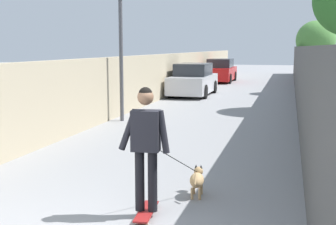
% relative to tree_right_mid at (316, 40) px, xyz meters
% --- Properties ---
extents(ground_plane, '(80.00, 80.00, 0.00)m').
position_rel_tree_right_mid_xyz_m(ground_plane, '(-5.00, 3.75, -2.64)').
color(ground_plane, gray).
extents(wall_left, '(48.00, 0.30, 2.00)m').
position_rel_tree_right_mid_xyz_m(wall_left, '(-7.00, 6.79, -1.65)').
color(wall_left, tan).
rests_on(wall_left, ground).
extents(fence_right, '(48.00, 0.30, 2.34)m').
position_rel_tree_right_mid_xyz_m(fence_right, '(-7.00, 0.71, -1.47)').
color(fence_right, '#4C4C4C').
rests_on(fence_right, ground).
extents(tree_right_mid, '(1.90, 1.90, 3.60)m').
position_rel_tree_right_mid_xyz_m(tree_right_mid, '(0.00, 0.00, 0.00)').
color(tree_right_mid, brown).
rests_on(tree_right_mid, ground).
extents(lamp_post, '(0.36, 0.36, 4.12)m').
position_rel_tree_right_mid_xyz_m(lamp_post, '(-10.13, 6.24, 0.19)').
color(lamp_post, '#4C4C51').
rests_on(lamp_post, ground).
extents(skateboard, '(0.82, 0.29, 0.08)m').
position_rel_tree_right_mid_xyz_m(skateboard, '(-17.43, 3.00, -2.58)').
color(skateboard, maroon).
rests_on(skateboard, ground).
extents(person_skateboarder, '(0.26, 0.72, 1.71)m').
position_rel_tree_right_mid_xyz_m(person_skateboarder, '(-17.43, 3.00, -1.55)').
color(person_skateboarder, black).
rests_on(person_skateboarder, skateboard).
extents(dog, '(1.31, 0.65, 1.06)m').
position_rel_tree_right_mid_xyz_m(dog, '(-16.42, 2.50, -2.37)').
color(dog, tan).
rests_on(dog, ground).
extents(car_near, '(4.16, 1.80, 1.54)m').
position_rel_tree_right_mid_xyz_m(car_near, '(-2.29, 5.64, -1.93)').
color(car_near, silver).
rests_on(car_near, ground).
extents(car_far, '(4.19, 1.80, 1.54)m').
position_rel_tree_right_mid_xyz_m(car_far, '(6.21, 5.64, -1.93)').
color(car_far, '#B71414').
rests_on(car_far, ground).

